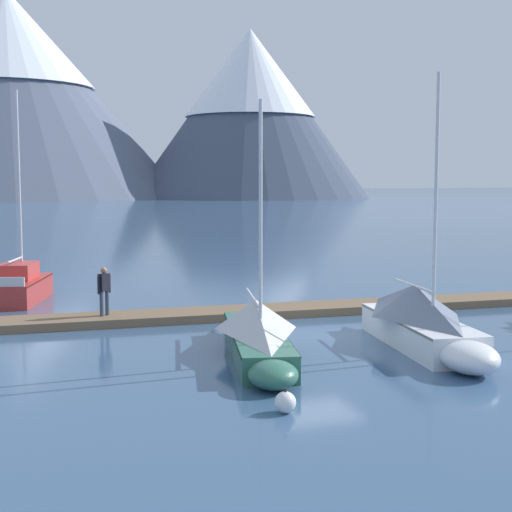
% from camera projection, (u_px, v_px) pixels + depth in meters
% --- Properties ---
extents(ground_plane, '(700.00, 700.00, 0.00)m').
position_uv_depth(ground_plane, '(318.00, 336.00, 23.98)').
color(ground_plane, '#38567A').
extents(mountain_central_massif, '(93.11, 93.11, 55.13)m').
position_uv_depth(mountain_central_massif, '(8.00, 89.00, 200.01)').
color(mountain_central_massif, slate).
rests_on(mountain_central_massif, ground).
extents(mountain_shoulder_ridge, '(64.58, 64.58, 45.22)m').
position_uv_depth(mountain_shoulder_ridge, '(250.00, 108.00, 203.23)').
color(mountain_shoulder_ridge, '#424C60').
rests_on(mountain_shoulder_ridge, ground).
extents(dock, '(24.23, 3.05, 0.30)m').
position_uv_depth(dock, '(274.00, 311.00, 27.72)').
color(dock, brown).
rests_on(dock, ground).
extents(sailboat_nearest_berth, '(3.21, 5.68, 8.64)m').
position_uv_depth(sailboat_nearest_berth, '(20.00, 285.00, 31.11)').
color(sailboat_nearest_berth, '#B2332D').
rests_on(sailboat_nearest_berth, ground).
extents(sailboat_second_berth, '(3.01, 7.42, 7.11)m').
position_uv_depth(sailboat_second_berth, '(257.00, 331.00, 21.19)').
color(sailboat_second_berth, '#336B56').
rests_on(sailboat_second_berth, ground).
extents(sailboat_mid_dock_port, '(2.70, 7.19, 7.97)m').
position_uv_depth(sailboat_mid_dock_port, '(423.00, 320.00, 22.23)').
color(sailboat_mid_dock_port, white).
rests_on(sailboat_mid_dock_port, ground).
extents(person_on_dock, '(0.50, 0.40, 1.69)m').
position_uv_depth(person_on_dock, '(104.00, 288.00, 25.86)').
color(person_on_dock, '#384256').
rests_on(person_on_dock, dock).
extents(mooring_buoy_channel_marker, '(0.47, 0.47, 0.55)m').
position_uv_depth(mooring_buoy_channel_marker, '(285.00, 402.00, 16.09)').
color(mooring_buoy_channel_marker, white).
rests_on(mooring_buoy_channel_marker, ground).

